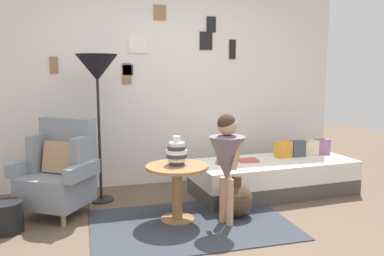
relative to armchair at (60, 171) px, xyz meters
name	(u,v)px	position (x,y,z in m)	size (l,w,h in m)	color
ground_plane	(205,243)	(1.21, -1.08, -0.44)	(12.00, 12.00, 0.00)	brown
gallery_wall	(160,83)	(1.21, 0.87, 0.86)	(4.80, 0.12, 2.60)	silver
rug	(191,224)	(1.20, -0.67, -0.43)	(1.87, 1.26, 0.01)	#333842
armchair	(60,171)	(0.00, 0.00, 0.00)	(0.90, 0.85, 0.97)	tan
daybed	(273,177)	(2.41, 0.02, -0.24)	(1.95, 0.92, 0.40)	#4C4742
pillow_head	(322,147)	(3.17, 0.19, 0.06)	(0.17, 0.12, 0.19)	gray
pillow_mid	(310,148)	(2.97, 0.16, 0.06)	(0.19, 0.12, 0.19)	beige
pillow_back	(298,148)	(2.81, 0.15, 0.06)	(0.20, 0.12, 0.19)	#474C56
pillow_extra	(283,149)	(2.60, 0.14, 0.06)	(0.19, 0.12, 0.20)	orange
side_table	(177,181)	(1.10, -0.52, -0.04)	(0.61, 0.61, 0.55)	#9E7042
vase_striped	(177,153)	(1.11, -0.49, 0.23)	(0.20, 0.20, 0.28)	#2D384C
floor_lamp	(97,73)	(0.41, 0.29, 0.99)	(0.45, 0.45, 1.63)	black
person_child	(227,155)	(1.53, -0.74, 0.23)	(0.34, 0.34, 1.06)	tan
book_on_daybed	(248,160)	(2.09, 0.05, -0.02)	(0.22, 0.16, 0.03)	#C45B4C
demijohn_near	(236,200)	(1.70, -0.58, -0.27)	(0.34, 0.34, 0.42)	#473323
magazine_basket	(7,217)	(-0.45, -0.38, -0.30)	(0.28, 0.28, 0.28)	black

